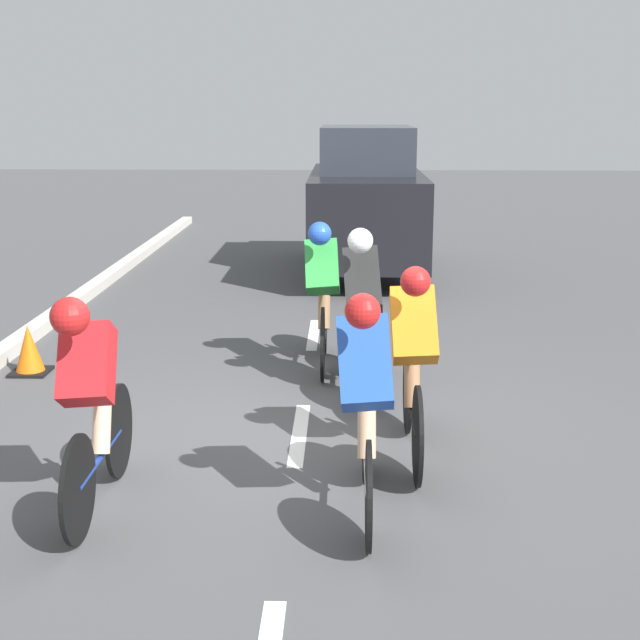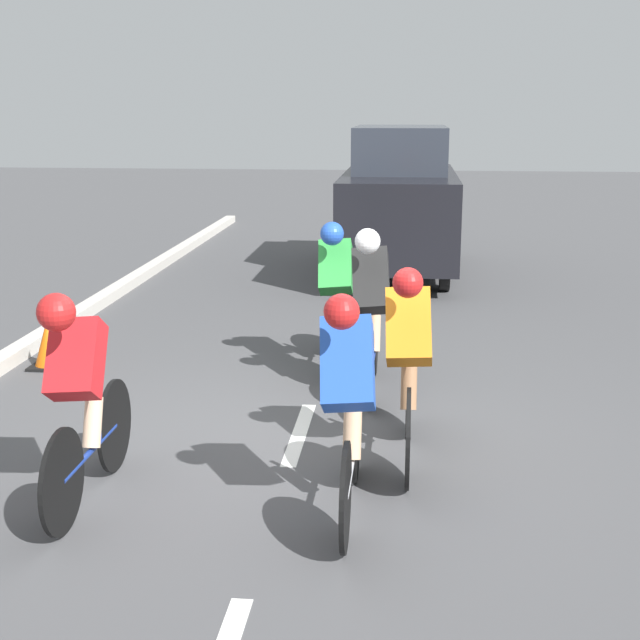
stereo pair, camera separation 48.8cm
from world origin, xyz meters
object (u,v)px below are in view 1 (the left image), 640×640
cyclist_orange (413,359)px  traffic_cone (29,350)px  cyclist_red (90,396)px  cyclist_green (323,292)px  cyclist_black (363,306)px  support_car (366,201)px  cyclist_blue (365,399)px

cyclist_orange → traffic_cone: 4.21m
cyclist_orange → cyclist_red: size_ratio=1.05×
cyclist_green → traffic_cone: 2.95m
cyclist_black → traffic_cone: cyclist_black is taller
cyclist_red → support_car: support_car is taller
cyclist_red → cyclist_black: bearing=-124.8°
cyclist_blue → traffic_cone: size_ratio=3.46×
cyclist_black → cyclist_red: (1.78, 2.56, -0.03)m
cyclist_green → cyclist_blue: 3.34m
cyclist_orange → traffic_cone: (3.61, -2.09, -0.54)m
cyclist_orange → traffic_cone: cyclist_orange is taller
cyclist_green → cyclist_red: cyclist_green is taller
cyclist_orange → cyclist_blue: 1.02m
support_car → traffic_cone: 6.62m
cyclist_red → traffic_cone: cyclist_red is taller
cyclist_green → cyclist_orange: size_ratio=0.99×
cyclist_black → cyclist_blue: (0.03, 2.57, -0.02)m
cyclist_blue → cyclist_red: cyclist_blue is taller
cyclist_black → support_car: bearing=-91.5°
cyclist_orange → traffic_cone: size_ratio=3.57×
cyclist_blue → traffic_cone: (3.24, -3.05, -0.56)m
support_car → cyclist_blue: bearing=88.8°
cyclist_red → support_car: bearing=-102.6°
cyclist_orange → support_car: 7.69m
cyclist_black → cyclist_orange: size_ratio=0.98×
support_car → traffic_cone: size_ratio=8.48×
support_car → traffic_cone: (3.43, 5.59, -0.89)m
cyclist_green → support_car: 5.35m
cyclist_black → traffic_cone: (3.27, -0.47, -0.58)m
cyclist_green → cyclist_orange: same height
cyclist_green → traffic_cone: size_ratio=3.55×
cyclist_blue → cyclist_green: bearing=-83.9°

